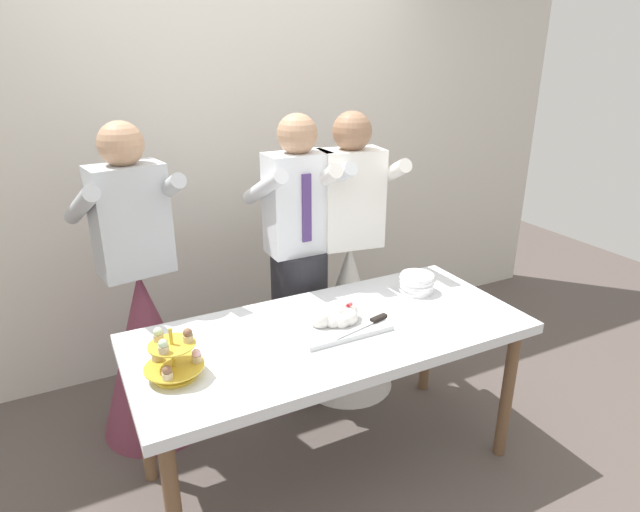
% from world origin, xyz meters
% --- Properties ---
extents(ground_plane, '(8.00, 8.00, 0.00)m').
position_xyz_m(ground_plane, '(0.00, 0.00, 0.00)').
color(ground_plane, '#564C47').
extents(rear_wall, '(5.20, 0.10, 2.90)m').
position_xyz_m(rear_wall, '(0.00, 1.38, 1.45)').
color(rear_wall, beige).
rests_on(rear_wall, ground_plane).
extents(dessert_table, '(1.80, 0.80, 0.78)m').
position_xyz_m(dessert_table, '(0.00, 0.00, 0.70)').
color(dessert_table, silver).
rests_on(dessert_table, ground_plane).
extents(cupcake_stand, '(0.23, 0.23, 0.21)m').
position_xyz_m(cupcake_stand, '(-0.72, -0.06, 0.85)').
color(cupcake_stand, gold).
rests_on(cupcake_stand, dessert_table).
extents(main_cake_tray, '(0.43, 0.31, 0.12)m').
position_xyz_m(main_cake_tray, '(0.04, 0.02, 0.82)').
color(main_cake_tray, silver).
rests_on(main_cake_tray, dessert_table).
extents(plate_stack, '(0.18, 0.18, 0.10)m').
position_xyz_m(plate_stack, '(0.58, 0.15, 0.82)').
color(plate_stack, white).
rests_on(plate_stack, dessert_table).
extents(person_groom, '(0.46, 0.49, 1.66)m').
position_xyz_m(person_groom, '(0.13, 0.63, 0.75)').
color(person_groom, '#232328').
rests_on(person_groom, ground_plane).
extents(person_bride, '(0.56, 0.56, 1.66)m').
position_xyz_m(person_bride, '(0.43, 0.59, 0.58)').
color(person_bride, white).
rests_on(person_bride, ground_plane).
extents(person_guest, '(0.57, 0.56, 1.66)m').
position_xyz_m(person_guest, '(-0.71, 0.72, 0.58)').
color(person_guest, brown).
rests_on(person_guest, ground_plane).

